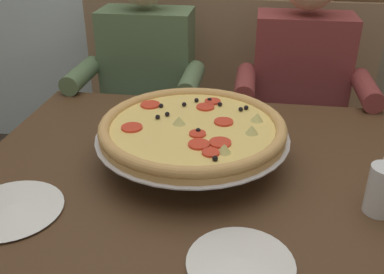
{
  "coord_description": "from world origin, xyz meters",
  "views": [
    {
      "loc": [
        0.14,
        -1.06,
        1.4
      ],
      "look_at": [
        -0.02,
        -0.0,
        0.84
      ],
      "focal_mm": 40.82,
      "sensor_mm": 36.0,
      "label": 1
    }
  ],
  "objects_px": {
    "plate_near_right": "(241,261)",
    "booth_bench": "(223,128)",
    "dining_table": "(199,189)",
    "plate_near_left": "(11,207)",
    "pizza": "(193,129)",
    "diner_right": "(300,95)",
    "patio_chair": "(68,27)",
    "diner_left": "(143,86)",
    "drinking_glass": "(381,193)"
  },
  "relations": [
    {
      "from": "plate_near_right",
      "to": "booth_bench",
      "type": "bearing_deg",
      "value": 95.87
    },
    {
      "from": "booth_bench",
      "to": "dining_table",
      "type": "height_order",
      "value": "booth_bench"
    },
    {
      "from": "booth_bench",
      "to": "plate_near_left",
      "type": "bearing_deg",
      "value": -108.93
    },
    {
      "from": "dining_table",
      "to": "plate_near_left",
      "type": "xyz_separation_m",
      "value": [
        -0.42,
        -0.28,
        0.09
      ]
    },
    {
      "from": "pizza",
      "to": "diner_right",
      "type": "bearing_deg",
      "value": 61.74
    },
    {
      "from": "booth_bench",
      "to": "pizza",
      "type": "bearing_deg",
      "value": -91.27
    },
    {
      "from": "plate_near_right",
      "to": "diner_right",
      "type": "bearing_deg",
      "value": 79.31
    },
    {
      "from": "plate_near_left",
      "to": "patio_chair",
      "type": "xyz_separation_m",
      "value": [
        -1.0,
        2.67,
        -0.24
      ]
    },
    {
      "from": "booth_bench",
      "to": "diner_right",
      "type": "height_order",
      "value": "diner_right"
    },
    {
      "from": "dining_table",
      "to": "plate_near_right",
      "type": "height_order",
      "value": "plate_near_right"
    },
    {
      "from": "booth_bench",
      "to": "plate_near_right",
      "type": "height_order",
      "value": "booth_bench"
    },
    {
      "from": "booth_bench",
      "to": "diner_left",
      "type": "height_order",
      "value": "diner_left"
    },
    {
      "from": "dining_table",
      "to": "pizza",
      "type": "xyz_separation_m",
      "value": [
        -0.02,
        0.02,
        0.19
      ]
    },
    {
      "from": "booth_bench",
      "to": "drinking_glass",
      "type": "xyz_separation_m",
      "value": [
        0.46,
        -1.1,
        0.41
      ]
    },
    {
      "from": "dining_table",
      "to": "pizza",
      "type": "relative_size",
      "value": 2.35
    },
    {
      "from": "booth_bench",
      "to": "pizza",
      "type": "xyz_separation_m",
      "value": [
        -0.02,
        -0.93,
        0.46
      ]
    },
    {
      "from": "booth_bench",
      "to": "patio_chair",
      "type": "xyz_separation_m",
      "value": [
        -1.42,
        1.44,
        0.13
      ]
    },
    {
      "from": "dining_table",
      "to": "plate_near_left",
      "type": "bearing_deg",
      "value": -146.38
    },
    {
      "from": "pizza",
      "to": "plate_near_left",
      "type": "bearing_deg",
      "value": -143.47
    },
    {
      "from": "pizza",
      "to": "plate_near_right",
      "type": "height_order",
      "value": "pizza"
    },
    {
      "from": "dining_table",
      "to": "patio_chair",
      "type": "relative_size",
      "value": 1.48
    },
    {
      "from": "plate_near_left",
      "to": "patio_chair",
      "type": "relative_size",
      "value": 0.29
    },
    {
      "from": "pizza",
      "to": "drinking_glass",
      "type": "relative_size",
      "value": 4.35
    },
    {
      "from": "booth_bench",
      "to": "plate_near_right",
      "type": "distance_m",
      "value": 1.39
    },
    {
      "from": "diner_right",
      "to": "dining_table",
      "type": "bearing_deg",
      "value": -116.29
    },
    {
      "from": "dining_table",
      "to": "plate_near_right",
      "type": "distance_m",
      "value": 0.42
    },
    {
      "from": "diner_right",
      "to": "drinking_glass",
      "type": "relative_size",
      "value": 10.19
    },
    {
      "from": "diner_left",
      "to": "drinking_glass",
      "type": "xyz_separation_m",
      "value": [
        0.79,
        -0.84,
        0.1
      ]
    },
    {
      "from": "booth_bench",
      "to": "diner_left",
      "type": "xyz_separation_m",
      "value": [
        -0.34,
        -0.27,
        0.31
      ]
    },
    {
      "from": "diner_right",
      "to": "plate_near_right",
      "type": "height_order",
      "value": "diner_right"
    },
    {
      "from": "plate_near_left",
      "to": "drinking_glass",
      "type": "distance_m",
      "value": 0.89
    },
    {
      "from": "diner_right",
      "to": "patio_chair",
      "type": "distance_m",
      "value": 2.46
    },
    {
      "from": "booth_bench",
      "to": "plate_near_right",
      "type": "xyz_separation_m",
      "value": [
        0.14,
        -1.33,
        0.36
      ]
    },
    {
      "from": "diner_left",
      "to": "diner_right",
      "type": "relative_size",
      "value": 1.0
    },
    {
      "from": "pizza",
      "to": "plate_near_left",
      "type": "xyz_separation_m",
      "value": [
        -0.4,
        -0.3,
        -0.1
      ]
    },
    {
      "from": "diner_left",
      "to": "plate_near_left",
      "type": "xyz_separation_m",
      "value": [
        -0.08,
        -0.97,
        0.05
      ]
    },
    {
      "from": "booth_bench",
      "to": "diner_left",
      "type": "distance_m",
      "value": 0.53
    },
    {
      "from": "diner_right",
      "to": "patio_chair",
      "type": "height_order",
      "value": "diner_right"
    },
    {
      "from": "drinking_glass",
      "to": "patio_chair",
      "type": "bearing_deg",
      "value": 126.43
    },
    {
      "from": "diner_right",
      "to": "pizza",
      "type": "bearing_deg",
      "value": -118.26
    },
    {
      "from": "dining_table",
      "to": "drinking_glass",
      "type": "distance_m",
      "value": 0.5
    },
    {
      "from": "diner_right",
      "to": "pizza",
      "type": "height_order",
      "value": "diner_right"
    },
    {
      "from": "booth_bench",
      "to": "pizza",
      "type": "distance_m",
      "value": 1.04
    },
    {
      "from": "booth_bench",
      "to": "diner_right",
      "type": "xyz_separation_m",
      "value": [
        0.34,
        -0.27,
        0.31
      ]
    },
    {
      "from": "dining_table",
      "to": "drinking_glass",
      "type": "bearing_deg",
      "value": -18.59
    },
    {
      "from": "drinking_glass",
      "to": "dining_table",
      "type": "bearing_deg",
      "value": 161.41
    },
    {
      "from": "plate_near_left",
      "to": "booth_bench",
      "type": "bearing_deg",
      "value": 71.07
    },
    {
      "from": "booth_bench",
      "to": "drinking_glass",
      "type": "distance_m",
      "value": 1.26
    },
    {
      "from": "plate_near_right",
      "to": "patio_chair",
      "type": "xyz_separation_m",
      "value": [
        -1.56,
        2.77,
        -0.24
      ]
    },
    {
      "from": "booth_bench",
      "to": "diner_right",
      "type": "bearing_deg",
      "value": -38.23
    }
  ]
}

